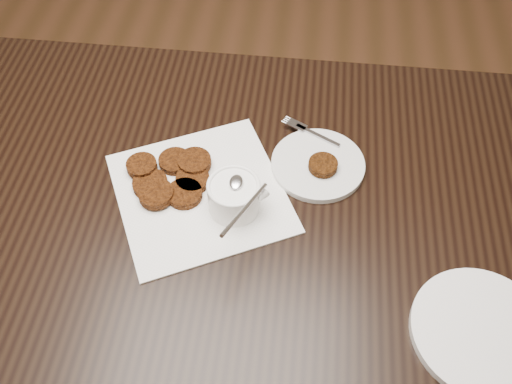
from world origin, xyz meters
TOP-DOWN VIEW (x-y plane):
  - floor at (0.00, 0.00)m, footprint 4.00×4.00m
  - table at (0.05, 0.04)m, footprint 1.28×0.83m
  - napkin at (0.02, 0.06)m, footprint 0.39×0.39m
  - sauce_ramekin at (0.09, 0.03)m, footprint 0.14×0.14m
  - patty_cluster at (-0.04, 0.08)m, footprint 0.26×0.26m
  - plate_with_patty at (0.23, 0.15)m, footprint 0.24×0.24m
  - plate_empty at (0.49, -0.16)m, footprint 0.27×0.27m

SIDE VIEW (x-z plane):
  - floor at x=0.00m, z-range 0.00..0.00m
  - table at x=0.05m, z-range 0.00..0.75m
  - napkin at x=0.02m, z-range 0.75..0.75m
  - plate_empty at x=0.49m, z-range 0.75..0.76m
  - plate_with_patty at x=0.23m, z-range 0.75..0.78m
  - patty_cluster at x=-0.04m, z-range 0.75..0.77m
  - sauce_ramekin at x=0.09m, z-range 0.75..0.88m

